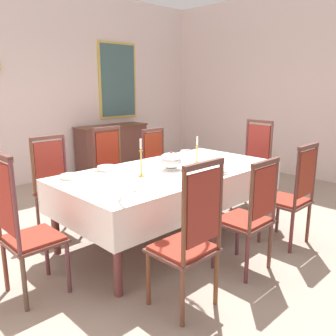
{
  "coord_description": "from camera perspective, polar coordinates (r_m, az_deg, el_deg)",
  "views": [
    {
      "loc": [
        -2.63,
        -2.88,
        1.68
      ],
      "look_at": [
        -0.05,
        -0.25,
        0.8
      ],
      "focal_mm": 37.92,
      "sensor_mm": 36.0,
      "label": 1
    }
  ],
  "objects": [
    {
      "name": "chair_head_east",
      "position": [
        5.12,
        13.49,
        0.73
      ],
      "size": [
        0.42,
        0.44,
        1.19
      ],
      "rotation": [
        0.0,
        0.0,
        1.57
      ],
      "color": "brown",
      "rests_on": "ground"
    },
    {
      "name": "bowl_far_right",
      "position": [
        4.72,
        3.03,
        2.64
      ],
      "size": [
        0.18,
        0.18,
        0.04
      ],
      "color": "white",
      "rests_on": "tablecloth"
    },
    {
      "name": "chair_north_a",
      "position": [
        4.23,
        -17.58,
        -2.6
      ],
      "size": [
        0.44,
        0.42,
        1.11
      ],
      "rotation": [
        0.0,
        0.0,
        3.14
      ],
      "color": "brown",
      "rests_on": "ground"
    },
    {
      "name": "bowl_near_right",
      "position": [
        3.84,
        -9.87,
        0.05
      ],
      "size": [
        0.2,
        0.2,
        0.05
      ],
      "color": "white",
      "rests_on": "tablecloth"
    },
    {
      "name": "spoon_secondary",
      "position": [
        3.81,
        -11.58,
        -0.52
      ],
      "size": [
        0.06,
        0.18,
        0.01
      ],
      "rotation": [
        0.0,
        0.0,
        -0.23
      ],
      "color": "gold",
      "rests_on": "tablecloth"
    },
    {
      "name": "chair_north_b",
      "position": [
        4.62,
        -8.74,
        -0.61
      ],
      "size": [
        0.44,
        0.42,
        1.15
      ],
      "rotation": [
        0.0,
        0.0,
        3.14
      ],
      "color": "brown",
      "rests_on": "ground"
    },
    {
      "name": "dining_table",
      "position": [
        3.85,
        0.5,
        -1.3
      ],
      "size": [
        2.43,
        1.23,
        0.77
      ],
      "color": "brown",
      "rests_on": "ground"
    },
    {
      "name": "sideboard",
      "position": [
        7.02,
        -8.93,
        3.16
      ],
      "size": [
        1.44,
        0.48,
        0.9
      ],
      "rotation": [
        0.0,
        0.0,
        3.14
      ],
      "color": "brown",
      "rests_on": "ground"
    },
    {
      "name": "framed_painting",
      "position": [
        7.34,
        -8.08,
        13.71
      ],
      "size": [
        0.89,
        0.05,
        1.46
      ],
      "color": "#D1B251"
    },
    {
      "name": "candlestick_west",
      "position": [
        3.52,
        -4.35,
        1.09
      ],
      "size": [
        0.07,
        0.07,
        0.38
      ],
      "color": "gold",
      "rests_on": "tablecloth"
    },
    {
      "name": "candlestick_east",
      "position": [
        4.11,
        4.68,
        2.42
      ],
      "size": [
        0.07,
        0.07,
        0.32
      ],
      "color": "gold",
      "rests_on": "tablecloth"
    },
    {
      "name": "spoon_primary",
      "position": [
        3.79,
        8.96,
        -0.47
      ],
      "size": [
        0.03,
        0.18,
        0.01
      ],
      "rotation": [
        0.0,
        0.0,
        -0.04
      ],
      "color": "gold",
      "rests_on": "tablecloth"
    },
    {
      "name": "soup_tureen",
      "position": [
        3.8,
        0.46,
        1.19
      ],
      "size": [
        0.25,
        0.25,
        0.2
      ],
      "color": "white",
      "rests_on": "tablecloth"
    },
    {
      "name": "back_wall",
      "position": [
        6.51,
        -21.1,
        12.24
      ],
      "size": [
        7.22,
        0.08,
        3.3
      ],
      "primitive_type": "cube",
      "color": "silver",
      "rests_on": "ground"
    },
    {
      "name": "bowl_far_left",
      "position": [
        3.6,
        -15.54,
        -1.24
      ],
      "size": [
        0.19,
        0.19,
        0.04
      ],
      "color": "white",
      "rests_on": "tablecloth"
    },
    {
      "name": "chair_south_b",
      "position": [
        3.27,
        12.98,
        -7.29
      ],
      "size": [
        0.44,
        0.42,
        1.06
      ],
      "color": "#542F32",
      "rests_on": "ground"
    },
    {
      "name": "bowl_near_left",
      "position": [
        3.68,
        8.22,
        -0.56
      ],
      "size": [
        0.17,
        0.17,
        0.04
      ],
      "color": "white",
      "rests_on": "tablecloth"
    },
    {
      "name": "right_wall",
      "position": [
        6.91,
        21.43,
        12.23
      ],
      "size": [
        0.08,
        6.06,
        3.3
      ],
      "primitive_type": "cube",
      "color": "silver",
      "rests_on": "ground"
    },
    {
      "name": "chair_head_west",
      "position": [
        3.02,
        -22.2,
        -8.78
      ],
      "size": [
        0.42,
        0.44,
        1.2
      ],
      "rotation": [
        0.0,
        0.0,
        -1.57
      ],
      "color": "#562B30",
      "rests_on": "ground"
    },
    {
      "name": "tablecloth",
      "position": [
        3.85,
        0.5,
        -1.37
      ],
      "size": [
        2.45,
        1.25,
        0.34
      ],
      "color": "white",
      "rests_on": "dining_table"
    },
    {
      "name": "chair_south_a",
      "position": [
        2.65,
        3.51,
        -11.09
      ],
      "size": [
        0.44,
        0.42,
        1.17
      ],
      "color": "brown",
      "rests_on": "ground"
    },
    {
      "name": "chair_south_c",
      "position": [
        3.93,
        19.36,
        -4.0
      ],
      "size": [
        0.44,
        0.42,
        1.1
      ],
      "color": "brown",
      "rests_on": "ground"
    },
    {
      "name": "ground",
      "position": [
        4.26,
        -1.91,
        -10.17
      ],
      "size": [
        7.22,
        6.06,
        0.04
      ],
      "primitive_type": "cube",
      "color": "gray"
    },
    {
      "name": "chair_north_c",
      "position": [
        5.12,
        -1.45,
        0.57
      ],
      "size": [
        0.44,
        0.42,
        1.06
      ],
      "rotation": [
        0.0,
        0.0,
        3.14
      ],
      "color": "brown",
      "rests_on": "ground"
    }
  ]
}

